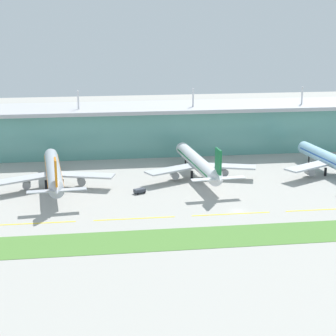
{
  "coord_description": "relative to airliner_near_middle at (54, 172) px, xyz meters",
  "views": [
    {
      "loc": [
        -51.41,
        -190.04,
        68.71
      ],
      "look_at": [
        -19.95,
        35.99,
        7.0
      ],
      "focal_mm": 61.91,
      "sensor_mm": 36.0,
      "label": 1
    }
  ],
  "objects": [
    {
      "name": "pushback_tug",
      "position": [
        33.5,
        -12.78,
        -5.35
      ],
      "size": [
        5.01,
        4.12,
        1.85
      ],
      "color": "#333842",
      "rests_on": "ground"
    },
    {
      "name": "taxiway_stripe_west",
      "position": [
        -4.86,
        -41.13,
        -6.43
      ],
      "size": [
        28.0,
        0.7,
        0.04
      ],
      "primitive_type": "cube",
      "color": "yellow",
      "rests_on": "ground"
    },
    {
      "name": "grass_verge",
      "position": [
        66.14,
        -61.38,
        -6.4
      ],
      "size": [
        300.0,
        18.0,
        0.1
      ],
      "primitive_type": "cube",
      "color": "#518438",
      "rests_on": "ground"
    },
    {
      "name": "taxiway_stripe_centre",
      "position": [
        63.14,
        -41.13,
        -6.43
      ],
      "size": [
        28.0,
        0.7,
        0.04
      ],
      "primitive_type": "cube",
      "color": "yellow",
      "rests_on": "ground"
    },
    {
      "name": "airliner_far_middle",
      "position": [
        118.47,
        2.9,
        -0.01
      ],
      "size": [
        48.48,
        58.74,
        18.9
      ],
      "color": "#9ED1EA",
      "rests_on": "ground"
    },
    {
      "name": "taxiway_stripe_mid_west",
      "position": [
        29.14,
        -41.13,
        -6.43
      ],
      "size": [
        28.0,
        0.7,
        0.04
      ],
      "primitive_type": "cube",
      "color": "yellow",
      "rests_on": "ground"
    },
    {
      "name": "airliner_near_middle",
      "position": [
        0.0,
        0.0,
        0.0
      ],
      "size": [
        48.6,
        66.38,
        18.9
      ],
      "color": "#ADB2BC",
      "rests_on": "ground"
    },
    {
      "name": "terminal_building",
      "position": [
        66.14,
        57.05,
        5.44
      ],
      "size": [
        288.0,
        34.0,
        32.38
      ],
      "color": "#5B9E93",
      "rests_on": "ground"
    },
    {
      "name": "ground_plane",
      "position": [
        66.14,
        -38.21,
        -6.45
      ],
      "size": [
        600.0,
        600.0,
        0.0
      ],
      "primitive_type": "plane",
      "color": "#A8A59E"
    },
    {
      "name": "taxiway_stripe_mid_east",
      "position": [
        97.14,
        -41.13,
        -6.43
      ],
      "size": [
        28.0,
        0.7,
        0.04
      ],
      "primitive_type": "cube",
      "color": "yellow",
      "rests_on": "ground"
    },
    {
      "name": "airliner_center",
      "position": [
        60.35,
        5.7,
        -0.0
      ],
      "size": [
        48.62,
        64.09,
        18.9
      ],
      "color": "silver",
      "rests_on": "ground"
    }
  ]
}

